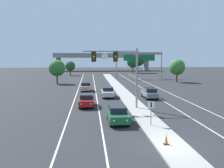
% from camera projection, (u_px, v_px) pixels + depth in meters
% --- Properties ---
extents(ground_plane, '(260.00, 260.00, 0.00)m').
position_uv_depth(ground_plane, '(171.00, 147.00, 18.51)').
color(ground_plane, '#28282B').
extents(median_island, '(2.40, 110.00, 0.15)m').
position_uv_depth(median_island, '(131.00, 102.00, 36.34)').
color(median_island, '#9E9B93').
rests_on(median_island, ground).
extents(lane_stripe_oncoming_center, '(0.14, 100.00, 0.01)m').
position_uv_depth(lane_stripe_oncoming_center, '(96.00, 95.00, 42.89)').
color(lane_stripe_oncoming_center, silver).
rests_on(lane_stripe_oncoming_center, ground).
extents(lane_stripe_receding_center, '(0.14, 100.00, 0.01)m').
position_uv_depth(lane_stripe_receding_center, '(153.00, 94.00, 43.67)').
color(lane_stripe_receding_center, silver).
rests_on(lane_stripe_receding_center, ground).
extents(edge_stripe_left, '(0.14, 100.00, 0.01)m').
position_uv_depth(edge_stripe_left, '(76.00, 95.00, 42.61)').
color(edge_stripe_left, silver).
rests_on(edge_stripe_left, ground).
extents(edge_stripe_right, '(0.14, 100.00, 0.01)m').
position_uv_depth(edge_stripe_right, '(172.00, 94.00, 43.95)').
color(edge_stripe_right, silver).
rests_on(edge_stripe_right, ground).
extents(overhead_signal_mast, '(6.54, 0.44, 7.20)m').
position_uv_depth(overhead_signal_mast, '(120.00, 65.00, 31.02)').
color(overhead_signal_mast, gray).
rests_on(overhead_signal_mast, median_island).
extents(median_sign_post, '(0.60, 0.10, 2.20)m').
position_uv_depth(median_sign_post, '(151.00, 109.00, 23.61)').
color(median_sign_post, gray).
rests_on(median_sign_post, median_island).
extents(car_oncoming_green, '(1.86, 4.49, 1.58)m').
position_uv_depth(car_oncoming_green, '(118.00, 114.00, 25.18)').
color(car_oncoming_green, '#195633').
rests_on(car_oncoming_green, ground).
extents(car_oncoming_red, '(1.93, 4.51, 1.58)m').
position_uv_depth(car_oncoming_red, '(87.00, 100.00, 33.16)').
color(car_oncoming_red, maroon).
rests_on(car_oncoming_red, ground).
extents(car_oncoming_silver, '(1.86, 4.48, 1.58)m').
position_uv_depth(car_oncoming_silver, '(108.00, 92.00, 40.73)').
color(car_oncoming_silver, '#B7B7BC').
rests_on(car_oncoming_silver, ground).
extents(car_oncoming_tan, '(1.86, 4.49, 1.58)m').
position_uv_depth(car_oncoming_tan, '(86.00, 87.00, 47.77)').
color(car_oncoming_tan, tan).
rests_on(car_oncoming_tan, ground).
extents(car_receding_grey, '(1.85, 4.48, 1.58)m').
position_uv_depth(car_receding_grey, '(150.00, 93.00, 39.57)').
color(car_receding_grey, slate).
rests_on(car_receding_grey, ground).
extents(traffic_cone_median_nose, '(0.36, 0.36, 0.74)m').
position_uv_depth(traffic_cone_median_nose, '(166.00, 139.00, 18.48)').
color(traffic_cone_median_nose, black).
rests_on(traffic_cone_median_nose, median_island).
extents(highway_sign_gantry, '(13.28, 0.42, 7.50)m').
position_uv_depth(highway_sign_gantry, '(139.00, 57.00, 73.90)').
color(highway_sign_gantry, gray).
rests_on(highway_sign_gantry, ground).
extents(overpass_bridge, '(42.40, 6.40, 7.65)m').
position_uv_depth(overpass_bridge, '(103.00, 57.00, 114.21)').
color(overpass_bridge, gray).
rests_on(overpass_bridge, ground).
extents(tree_far_left_c, '(3.28, 3.28, 4.75)m').
position_uv_depth(tree_far_left_c, '(70.00, 66.00, 85.98)').
color(tree_far_left_c, '#4C3823').
rests_on(tree_far_left_c, ground).
extents(tree_far_left_b, '(3.82, 3.82, 5.53)m').
position_uv_depth(tree_far_left_b, '(57.00, 68.00, 60.42)').
color(tree_far_left_b, '#4C3823').
rests_on(tree_far_left_b, ground).
extents(tree_far_right_b, '(4.46, 4.46, 6.45)m').
position_uv_depth(tree_far_right_b, '(133.00, 62.00, 98.32)').
color(tree_far_right_b, '#4C3823').
rests_on(tree_far_right_b, ground).
extents(tree_far_right_a, '(5.52, 5.52, 7.99)m').
position_uv_depth(tree_far_right_a, '(138.00, 59.00, 99.26)').
color(tree_far_right_a, '#4C3823').
rests_on(tree_far_right_a, ground).
extents(tree_far_right_c, '(3.90, 3.90, 5.65)m').
position_uv_depth(tree_far_right_c, '(177.00, 67.00, 63.95)').
color(tree_far_right_c, '#4C3823').
rests_on(tree_far_right_c, ground).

